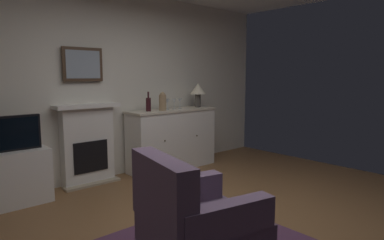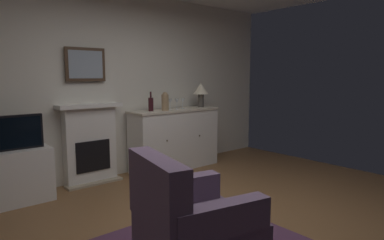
{
  "view_description": "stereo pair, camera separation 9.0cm",
  "coord_description": "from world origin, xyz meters",
  "px_view_note": "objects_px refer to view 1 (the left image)",
  "views": [
    {
      "loc": [
        -2.32,
        -2.08,
        1.48
      ],
      "look_at": [
        0.06,
        0.59,
        1.0
      ],
      "focal_mm": 31.19,
      "sensor_mm": 36.0,
      "label": 1
    },
    {
      "loc": [
        -2.26,
        -2.14,
        1.48
      ],
      "look_at": [
        0.06,
        0.59,
        1.0
      ],
      "focal_mm": 31.19,
      "sensor_mm": 36.0,
      "label": 2
    }
  ],
  "objects_px": {
    "framed_picture": "(83,64)",
    "table_lamp": "(198,90)",
    "wine_glass_left": "(167,102)",
    "vase_decorative": "(163,101)",
    "armchair": "(195,224)",
    "fireplace_unit": "(88,144)",
    "wine_glass_right": "(180,101)",
    "wine_bottle": "(148,104)",
    "wine_glass_center": "(174,101)",
    "sideboard_cabinet": "(172,139)",
    "tv_set": "(11,133)",
    "tv_cabinet": "(14,178)"
  },
  "relations": [
    {
      "from": "framed_picture",
      "to": "table_lamp",
      "type": "distance_m",
      "value": 1.94
    },
    {
      "from": "wine_glass_left",
      "to": "vase_decorative",
      "type": "relative_size",
      "value": 0.59
    },
    {
      "from": "wine_glass_left",
      "to": "armchair",
      "type": "distance_m",
      "value": 2.94
    },
    {
      "from": "table_lamp",
      "to": "fireplace_unit",
      "type": "bearing_deg",
      "value": 174.63
    },
    {
      "from": "framed_picture",
      "to": "wine_glass_right",
      "type": "height_order",
      "value": "framed_picture"
    },
    {
      "from": "framed_picture",
      "to": "armchair",
      "type": "xyz_separation_m",
      "value": [
        -0.33,
        -2.58,
        -1.24
      ]
    },
    {
      "from": "table_lamp",
      "to": "wine_bottle",
      "type": "relative_size",
      "value": 1.38
    },
    {
      "from": "table_lamp",
      "to": "wine_glass_center",
      "type": "xyz_separation_m",
      "value": [
        -0.52,
        -0.01,
        -0.16
      ]
    },
    {
      "from": "fireplace_unit",
      "to": "framed_picture",
      "type": "distance_m",
      "value": 1.08
    },
    {
      "from": "sideboard_cabinet",
      "to": "wine_bottle",
      "type": "height_order",
      "value": "wine_bottle"
    },
    {
      "from": "wine_glass_right",
      "to": "armchair",
      "type": "distance_m",
      "value": 3.03
    },
    {
      "from": "wine_bottle",
      "to": "vase_decorative",
      "type": "xyz_separation_m",
      "value": [
        0.22,
        -0.06,
        0.03
      ]
    },
    {
      "from": "sideboard_cabinet",
      "to": "armchair",
      "type": "bearing_deg",
      "value": -125.06
    },
    {
      "from": "wine_glass_center",
      "to": "vase_decorative",
      "type": "relative_size",
      "value": 0.59
    },
    {
      "from": "tv_set",
      "to": "wine_glass_right",
      "type": "bearing_deg",
      "value": -0.3
    },
    {
      "from": "framed_picture",
      "to": "wine_bottle",
      "type": "bearing_deg",
      "value": -13.51
    },
    {
      "from": "sideboard_cabinet",
      "to": "wine_bottle",
      "type": "distance_m",
      "value": 0.73
    },
    {
      "from": "fireplace_unit",
      "to": "wine_glass_center",
      "type": "xyz_separation_m",
      "value": [
        1.37,
        -0.19,
        0.53
      ]
    },
    {
      "from": "wine_glass_left",
      "to": "tv_set",
      "type": "height_order",
      "value": "wine_glass_left"
    },
    {
      "from": "sideboard_cabinet",
      "to": "tv_cabinet",
      "type": "height_order",
      "value": "sideboard_cabinet"
    },
    {
      "from": "tv_cabinet",
      "to": "armchair",
      "type": "relative_size",
      "value": 0.79
    },
    {
      "from": "vase_decorative",
      "to": "tv_set",
      "type": "distance_m",
      "value": 2.1
    },
    {
      "from": "wine_bottle",
      "to": "framed_picture",
      "type": "bearing_deg",
      "value": 166.49
    },
    {
      "from": "tv_cabinet",
      "to": "wine_glass_center",
      "type": "bearing_deg",
      "value": -0.62
    },
    {
      "from": "framed_picture",
      "to": "tv_cabinet",
      "type": "relative_size",
      "value": 0.73
    },
    {
      "from": "wine_glass_left",
      "to": "wine_glass_right",
      "type": "height_order",
      "value": "same"
    },
    {
      "from": "wine_glass_left",
      "to": "wine_bottle",
      "type": "bearing_deg",
      "value": -178.15
    },
    {
      "from": "table_lamp",
      "to": "armchair",
      "type": "bearing_deg",
      "value": -133.14
    },
    {
      "from": "framed_picture",
      "to": "sideboard_cabinet",
      "type": "relative_size",
      "value": 0.37
    },
    {
      "from": "fireplace_unit",
      "to": "vase_decorative",
      "type": "distance_m",
      "value": 1.26
    },
    {
      "from": "table_lamp",
      "to": "framed_picture",
      "type": "bearing_deg",
      "value": 173.27
    },
    {
      "from": "framed_picture",
      "to": "tv_set",
      "type": "distance_m",
      "value": 1.28
    },
    {
      "from": "wine_glass_center",
      "to": "wine_glass_right",
      "type": "bearing_deg",
      "value": -5.44
    },
    {
      "from": "vase_decorative",
      "to": "armchair",
      "type": "bearing_deg",
      "value": -121.89
    },
    {
      "from": "wine_bottle",
      "to": "wine_glass_left",
      "type": "distance_m",
      "value": 0.37
    },
    {
      "from": "wine_bottle",
      "to": "wine_glass_center",
      "type": "xyz_separation_m",
      "value": [
        0.48,
        -0.02,
        0.01
      ]
    },
    {
      "from": "armchair",
      "to": "wine_glass_center",
      "type": "bearing_deg",
      "value": 54.22
    },
    {
      "from": "table_lamp",
      "to": "armchair",
      "type": "relative_size",
      "value": 0.42
    },
    {
      "from": "armchair",
      "to": "fireplace_unit",
      "type": "bearing_deg",
      "value": 82.69
    },
    {
      "from": "wine_bottle",
      "to": "tv_set",
      "type": "xyz_separation_m",
      "value": [
        -1.87,
        -0.02,
        -0.23
      ]
    },
    {
      "from": "sideboard_cabinet",
      "to": "wine_glass_left",
      "type": "bearing_deg",
      "value": 164.7
    },
    {
      "from": "table_lamp",
      "to": "wine_bottle",
      "type": "bearing_deg",
      "value": 179.53
    },
    {
      "from": "wine_glass_center",
      "to": "tv_cabinet",
      "type": "distance_m",
      "value": 2.46
    },
    {
      "from": "wine_glass_right",
      "to": "framed_picture",
      "type": "bearing_deg",
      "value": 170.64
    },
    {
      "from": "fireplace_unit",
      "to": "wine_glass_right",
      "type": "relative_size",
      "value": 6.67
    },
    {
      "from": "sideboard_cabinet",
      "to": "wine_glass_center",
      "type": "relative_size",
      "value": 9.04
    },
    {
      "from": "framed_picture",
      "to": "wine_glass_center",
      "type": "bearing_deg",
      "value": -9.67
    },
    {
      "from": "fireplace_unit",
      "to": "wine_glass_right",
      "type": "bearing_deg",
      "value": -7.64
    },
    {
      "from": "tv_cabinet",
      "to": "tv_set",
      "type": "xyz_separation_m",
      "value": [
        -0.0,
        -0.02,
        0.52
      ]
    },
    {
      "from": "table_lamp",
      "to": "armchair",
      "type": "height_order",
      "value": "table_lamp"
    }
  ]
}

